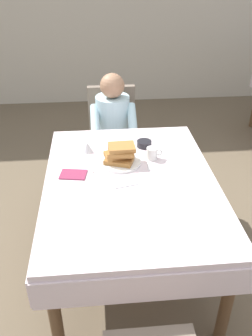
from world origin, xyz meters
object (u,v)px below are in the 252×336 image
dining_table_main (131,191)px  spoon_near_edge (127,186)px  plate_breakfast (121,162)px  bowl_butter (144,144)px  fork_left_of_plate (93,166)px  breakfast_stack (120,154)px  syrup_pitcher (87,147)px  diner_person (113,124)px  cup_coffee (152,153)px  knife_right_of_plate (148,163)px  chair_diner (112,130)px

dining_table_main → spoon_near_edge: (-0.03, -0.07, 0.09)m
plate_breakfast → spoon_near_edge: size_ratio=1.87×
bowl_butter → fork_left_of_plate: bowl_butter is taller
breakfast_stack → syrup_pitcher: size_ratio=2.76×
breakfast_stack → syrup_pitcher: (-0.22, 0.19, -0.04)m
fork_left_of_plate → spoon_near_edge: same height
diner_person → bowl_butter: size_ratio=10.18×
plate_breakfast → diner_person: bearing=90.4°
cup_coffee → bowl_butter: 0.19m
knife_right_of_plate → chair_diner: bearing=15.5°
diner_person → fork_left_of_plate: (-0.18, -0.83, 0.07)m
plate_breakfast → bowl_butter: bowl_butter is taller
cup_coffee → spoon_near_edge: bearing=-122.9°
bowl_butter → fork_left_of_plate: 0.46m
fork_left_of_plate → spoon_near_edge: size_ratio=1.20×
chair_diner → fork_left_of_plate: 1.02m
chair_diner → knife_right_of_plate: size_ratio=4.65×
diner_person → cup_coffee: diner_person is taller
syrup_pitcher → knife_right_of_plate: bearing=-26.3°
plate_breakfast → fork_left_of_plate: bearing=-174.0°
chair_diner → bowl_butter: size_ratio=8.45×
syrup_pitcher → fork_left_of_plate: (0.04, -0.21, -0.04)m
plate_breakfast → knife_right_of_plate: size_ratio=1.40×
fork_left_of_plate → knife_right_of_plate: same height
breakfast_stack → knife_right_of_plate: bearing=-6.1°
diner_person → cup_coffee: size_ratio=9.91×
bowl_butter → syrup_pitcher: (-0.42, -0.04, 0.02)m
breakfast_stack → bowl_butter: size_ratio=2.01×
fork_left_of_plate → plate_breakfast: bearing=-79.7°
knife_right_of_plate → fork_left_of_plate: bearing=94.2°
syrup_pitcher → bowl_butter: bearing=5.7°
dining_table_main → breakfast_stack: 0.27m
breakfast_stack → bowl_butter: bearing=49.0°
breakfast_stack → diner_person: bearing=90.2°
spoon_near_edge → dining_table_main: bearing=53.3°
chair_diner → bowl_butter: bearing=105.3°
diner_person → bowl_butter: bearing=109.2°
bowl_butter → cup_coffee: bearing=-80.4°
chair_diner → knife_right_of_plate: bearing=101.3°
spoon_near_edge → bowl_butter: bearing=58.1°
fork_left_of_plate → knife_right_of_plate: bearing=-85.7°
bowl_butter → syrup_pitcher: size_ratio=1.38×
knife_right_of_plate → plate_breakfast: bearing=88.2°
knife_right_of_plate → spoon_near_edge: (-0.17, -0.26, 0.00)m
diner_person → plate_breakfast: diner_person is taller
cup_coffee → fork_left_of_plate: 0.42m
diner_person → chair_diner: bearing=-90.0°
syrup_pitcher → breakfast_stack: bearing=-39.6°
diner_person → fork_left_of_plate: 0.85m
dining_table_main → fork_left_of_plate: size_ratio=8.47×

